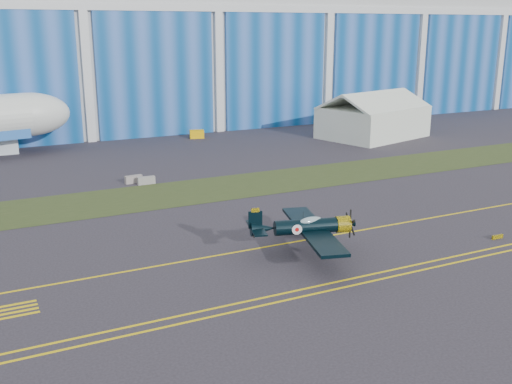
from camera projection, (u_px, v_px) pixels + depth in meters
name	position (u px, v px, depth m)	size (l,w,h in m)	color
ground	(207.00, 235.00, 52.33)	(260.00, 260.00, 0.00)	#332E38
grass_median	(159.00, 195.00, 64.44)	(260.00, 10.00, 0.02)	#475128
hangar	(61.00, 42.00, 110.45)	(220.00, 45.70, 30.00)	silver
taxiway_centreline	(230.00, 253.00, 48.01)	(200.00, 0.20, 0.02)	yellow
edge_line_near	(287.00, 300.00, 39.79)	(80.00, 0.20, 0.02)	yellow
edge_line_far	(280.00, 294.00, 40.65)	(80.00, 0.20, 0.02)	yellow
guard_board_right	(497.00, 237.00, 51.27)	(1.20, 0.15, 0.35)	yellow
warbird	(306.00, 226.00, 47.22)	(12.39, 13.79, 3.46)	black
tent	(373.00, 114.00, 97.75)	(18.90, 15.88, 7.57)	white
tug	(197.00, 134.00, 97.74)	(2.25, 1.41, 1.31)	#FEB908
gse_box	(391.00, 116.00, 115.46)	(3.05, 1.63, 1.83)	gray
barrier_a	(134.00, 179.00, 69.56)	(2.00, 0.60, 0.90)	gray
barrier_b	(146.00, 180.00, 69.01)	(2.00, 0.60, 0.90)	gray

